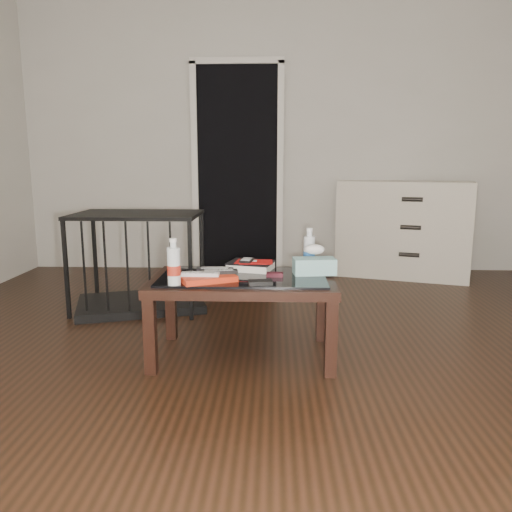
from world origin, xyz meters
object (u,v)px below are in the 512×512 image
at_px(water_bottle_left, 174,262).
at_px(pet_crate, 140,278).
at_px(textbook, 251,266).
at_px(coffee_table, 243,287).
at_px(water_bottle_right, 309,248).
at_px(tissue_box, 314,266).
at_px(dresser, 403,229).

bearing_deg(water_bottle_left, pet_crate, 113.57).
bearing_deg(water_bottle_left, textbook, 45.04).
bearing_deg(coffee_table, water_bottle_right, 29.40).
xyz_separation_m(pet_crate, tissue_box, (1.22, -0.85, 0.28)).
bearing_deg(pet_crate, dresser, 10.19).
bearing_deg(water_bottle_left, dresser, 52.96).
distance_m(textbook, tissue_box, 0.37).
bearing_deg(coffee_table, pet_crate, 132.23).
bearing_deg(pet_crate, water_bottle_left, -83.96).
bearing_deg(coffee_table, water_bottle_left, -147.58).
bearing_deg(pet_crate, textbook, -58.58).
relative_size(water_bottle_left, water_bottle_right, 1.00).
bearing_deg(dresser, textbook, -107.91).
bearing_deg(water_bottle_right, pet_crate, 149.78).
relative_size(textbook, tissue_box, 1.09).
bearing_deg(textbook, water_bottle_right, 23.52).
bearing_deg(tissue_box, coffee_table, -178.79).
bearing_deg(water_bottle_right, tissue_box, -83.00).
bearing_deg(water_bottle_right, water_bottle_left, -149.15).
xyz_separation_m(water_bottle_right, tissue_box, (0.02, -0.15, -0.07)).
relative_size(pet_crate, water_bottle_left, 4.37).
height_order(water_bottle_right, tissue_box, water_bottle_right).
distance_m(pet_crate, textbook, 1.17).
relative_size(coffee_table, water_bottle_left, 4.20).
height_order(water_bottle_left, tissue_box, water_bottle_left).
height_order(coffee_table, tissue_box, tissue_box).
distance_m(coffee_table, dresser, 2.51).
xyz_separation_m(coffee_table, water_bottle_right, (0.38, 0.21, 0.18)).
height_order(coffee_table, dresser, dresser).
height_order(pet_crate, textbook, pet_crate).
height_order(water_bottle_left, water_bottle_right, same).
xyz_separation_m(coffee_table, tissue_box, (0.39, 0.06, 0.11)).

